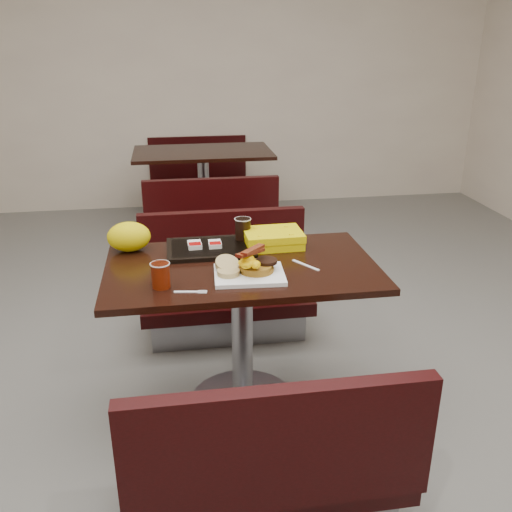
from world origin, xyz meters
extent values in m
cube|color=slate|center=(0.00, 0.00, 0.00)|extent=(6.00, 7.00, 0.01)
cube|color=beige|center=(0.00, 3.50, 1.40)|extent=(6.00, 0.01, 2.80)
cube|color=white|center=(0.02, -0.13, 0.76)|extent=(0.31, 0.25, 0.02)
cylinder|color=olive|center=(0.05, -0.11, 0.78)|extent=(0.19, 0.19, 0.03)
cylinder|color=black|center=(0.10, -0.10, 0.80)|extent=(0.11, 0.11, 0.01)
ellipsoid|color=yellow|center=(0.01, -0.14, 0.83)|extent=(0.12, 0.11, 0.05)
cylinder|color=tan|center=(-0.07, -0.13, 0.78)|extent=(0.12, 0.12, 0.02)
cylinder|color=tan|center=(-0.07, -0.07, 0.79)|extent=(0.13, 0.13, 0.06)
cylinder|color=#931B05|center=(-0.35, -0.18, 0.80)|extent=(0.10, 0.10, 0.10)
cube|color=white|center=(0.28, -0.05, 0.75)|extent=(0.10, 0.14, 0.00)
cube|color=#A32307|center=(0.02, -0.05, 0.76)|extent=(0.05, 0.03, 0.01)
cube|color=#8C0504|center=(-0.16, 0.08, 0.75)|extent=(0.04, 0.04, 0.01)
cube|color=black|center=(-0.12, 0.20, 0.76)|extent=(0.41, 0.29, 0.02)
cube|color=silver|center=(-0.20, 0.21, 0.78)|extent=(0.07, 0.09, 0.02)
cube|color=silver|center=(-0.10, 0.20, 0.78)|extent=(0.06, 0.08, 0.02)
cylinder|color=black|center=(0.04, 0.28, 0.82)|extent=(0.10, 0.10, 0.10)
cube|color=#E2C803|center=(0.18, 0.22, 0.79)|extent=(0.28, 0.21, 0.07)
ellipsoid|color=yellow|center=(-0.50, 0.26, 0.82)|extent=(0.22, 0.18, 0.14)
camera|label=1|loc=(-0.29, -2.25, 1.71)|focal=38.91mm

